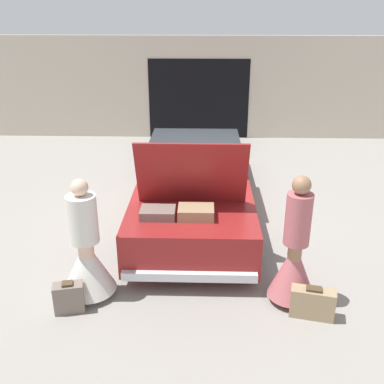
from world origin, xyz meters
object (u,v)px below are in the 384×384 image
object	(u,v)px
person_left	(87,256)
suitcase_beside_left_person	(69,297)
person_right	(294,259)
suitcase_beside_right_person	(312,303)
car	(194,181)

from	to	relation	value
person_left	suitcase_beside_left_person	bearing A→B (deg)	-10.67
person_right	suitcase_beside_left_person	xyz separation A→B (m)	(-2.83, -0.31, -0.43)
suitcase_beside_left_person	suitcase_beside_right_person	size ratio (longest dim) A/B	0.74
car	person_left	xyz separation A→B (m)	(-1.33, -2.70, -0.00)
person_left	person_right	bearing A→B (deg)	102.74
car	person_right	distance (m)	3.06
person_left	person_right	xyz separation A→B (m)	(2.66, -0.06, 0.04)
person_right	suitcase_beside_right_person	world-z (taller)	person_right
person_right	car	bearing A→B (deg)	16.17
car	suitcase_beside_right_person	size ratio (longest dim) A/B	9.36
suitcase_beside_left_person	suitcase_beside_right_person	distance (m)	3.04
person_left	suitcase_beside_right_person	world-z (taller)	person_left
person_right	suitcase_beside_left_person	distance (m)	2.88
car	person_left	world-z (taller)	car
car	suitcase_beside_right_person	bearing A→B (deg)	-63.50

